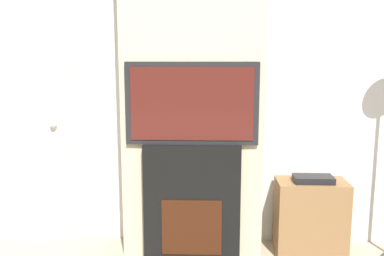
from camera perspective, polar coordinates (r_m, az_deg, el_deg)
wall_back at (r=3.48m, az=0.24°, el=6.39°), size 6.00×0.06×2.70m
chimney_breast at (r=3.29m, az=0.12°, el=6.20°), size 1.07×0.33×2.70m
fireplace at (r=3.30m, az=-0.00°, el=-9.84°), size 0.73×0.15×0.90m
television at (r=3.13m, az=-0.00°, el=3.28°), size 0.98×0.07×0.61m
media_stand at (r=3.57m, az=15.52°, el=-11.20°), size 0.54×0.31×0.63m
entry_door at (r=3.80m, az=-22.28°, el=1.21°), size 0.90×0.09×2.08m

